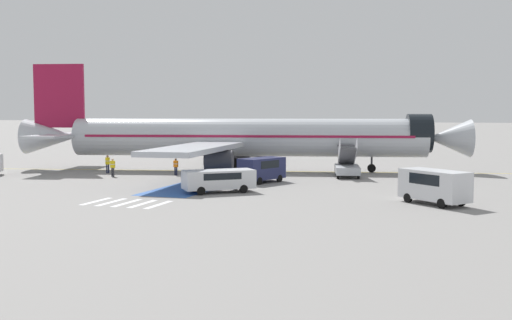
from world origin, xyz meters
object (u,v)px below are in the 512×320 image
object	(u,v)px
airliner	(241,137)
fuel_tanker	(238,143)
service_van_1	(262,168)
ground_crew_1	(108,163)
boarding_stairs_forward	(347,167)
ground_crew_0	(176,166)
ground_crew_2	(113,166)
service_van_2	(434,184)
service_van_0	(219,179)

from	to	relation	value
airliner	fuel_tanker	size ratio (longest dim) A/B	4.39
service_van_1	ground_crew_1	world-z (taller)	service_van_1
boarding_stairs_forward	service_van_1	distance (m)	9.34
ground_crew_0	fuel_tanker	bearing A→B (deg)	-86.51
airliner	ground_crew_2	xyz separation A→B (m)	(-9.76, -8.92, -2.49)
service_van_1	airliner	bearing A→B (deg)	143.55
airliner	boarding_stairs_forward	xyz separation A→B (m)	(11.35, -1.99, -2.54)
service_van_2	ground_crew_2	bearing A→B (deg)	114.73
service_van_2	ground_crew_0	size ratio (longest dim) A/B	2.95
ground_crew_0	service_van_0	bearing A→B (deg)	126.25
fuel_tanker	service_van_0	bearing A→B (deg)	-158.68
airliner	ground_crew_0	size ratio (longest dim) A/B	27.77
service_van_1	ground_crew_1	size ratio (longest dim) A/B	2.56
fuel_tanker	ground_crew_2	world-z (taller)	fuel_tanker
ground_crew_0	airliner	bearing A→B (deg)	-131.85
service_van_0	ground_crew_1	world-z (taller)	ground_crew_1
service_van_1	service_van_2	bearing A→B (deg)	-5.03
boarding_stairs_forward	ground_crew_2	size ratio (longest dim) A/B	3.18
ground_crew_1	ground_crew_2	size ratio (longest dim) A/B	1.05
fuel_tanker	service_van_2	bearing A→B (deg)	-140.55
service_van_1	ground_crew_0	xyz separation A→B (m)	(-9.72, 3.00, -0.34)
ground_crew_1	ground_crew_2	world-z (taller)	ground_crew_1
fuel_tanker	ground_crew_2	distance (m)	30.27
boarding_stairs_forward	ground_crew_0	world-z (taller)	boarding_stairs_forward
service_van_1	fuel_tanker	bearing A→B (deg)	137.49
service_van_2	ground_crew_0	world-z (taller)	service_van_2
boarding_stairs_forward	ground_crew_1	bearing A→B (deg)	177.69
ground_crew_0	ground_crew_2	distance (m)	5.95
fuel_tanker	service_van_2	size ratio (longest dim) A/B	2.14
fuel_tanker	ground_crew_2	xyz separation A→B (m)	(-1.61, -30.22, -0.72)
fuel_tanker	ground_crew_2	size ratio (longest dim) A/B	6.01
boarding_stairs_forward	service_van_2	world-z (taller)	boarding_stairs_forward
service_van_0	ground_crew_0	size ratio (longest dim) A/B	3.32
boarding_stairs_forward	service_van_0	size ratio (longest dim) A/B	1.01
service_van_0	service_van_2	distance (m)	15.81
airliner	service_van_1	size ratio (longest dim) A/B	9.80
service_van_2	ground_crew_2	size ratio (longest dim) A/B	2.81
service_van_0	service_van_2	bearing A→B (deg)	-132.26
airliner	ground_crew_1	world-z (taller)	airliner
airliner	service_van_0	world-z (taller)	airliner
fuel_tanker	service_van_1	size ratio (longest dim) A/B	2.23
boarding_stairs_forward	service_van_2	distance (m)	17.20
ground_crew_2	service_van_0	bearing A→B (deg)	-29.98
airliner	service_van_2	bearing A→B (deg)	36.33
service_van_1	service_van_2	xyz separation A→B (m)	(14.65, -8.07, 0.07)
fuel_tanker	ground_crew_1	bearing A→B (deg)	175.59
service_van_0	ground_crew_0	xyz separation A→B (m)	(-8.59, 10.19, -0.11)
service_van_1	ground_crew_2	world-z (taller)	service_van_1
service_van_0	ground_crew_2	size ratio (longest dim) A/B	3.16
boarding_stairs_forward	ground_crew_1	distance (m)	23.68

